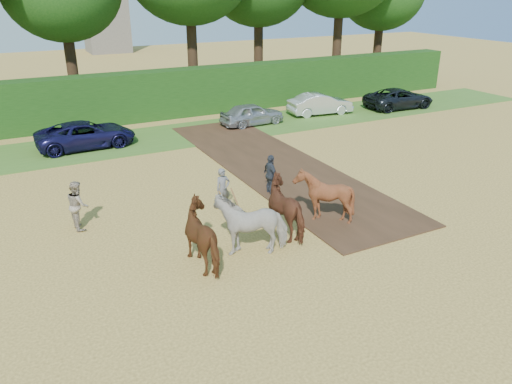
# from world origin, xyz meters

# --- Properties ---
(ground) EXTENTS (120.00, 120.00, 0.00)m
(ground) POSITION_xyz_m (0.00, 0.00, 0.00)
(ground) COLOR gold
(ground) RESTS_ON ground
(earth_strip) EXTENTS (4.50, 17.00, 0.05)m
(earth_strip) POSITION_xyz_m (1.50, 7.00, 0.03)
(earth_strip) COLOR #472D1C
(earth_strip) RESTS_ON ground
(grass_verge) EXTENTS (50.00, 5.00, 0.03)m
(grass_verge) POSITION_xyz_m (0.00, 14.00, 0.01)
(grass_verge) COLOR #38601E
(grass_verge) RESTS_ON ground
(hedgerow) EXTENTS (46.00, 1.60, 3.00)m
(hedgerow) POSITION_xyz_m (0.00, 18.50, 1.50)
(hedgerow) COLOR #14380F
(hedgerow) RESTS_ON ground
(spectator_near) EXTENTS (0.71, 0.89, 1.75)m
(spectator_near) POSITION_xyz_m (-7.79, 4.43, 0.88)
(spectator_near) COLOR #B9A791
(spectator_near) RESTS_ON ground
(spectator_far) EXTENTS (0.43, 0.99, 1.68)m
(spectator_far) POSITION_xyz_m (-0.35, 4.02, 0.84)
(spectator_far) COLOR #282D35
(spectator_far) RESTS_ON ground
(plough_team) EXTENTS (6.41, 4.98, 1.94)m
(plough_team) POSITION_xyz_m (-2.29, 0.60, 0.96)
(plough_team) COLOR #5B2716
(plough_team) RESTS_ON ground
(parked_cars) EXTENTS (35.77, 3.20, 1.41)m
(parked_cars) POSITION_xyz_m (2.12, 14.05, 0.69)
(parked_cars) COLOR silver
(parked_cars) RESTS_ON ground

